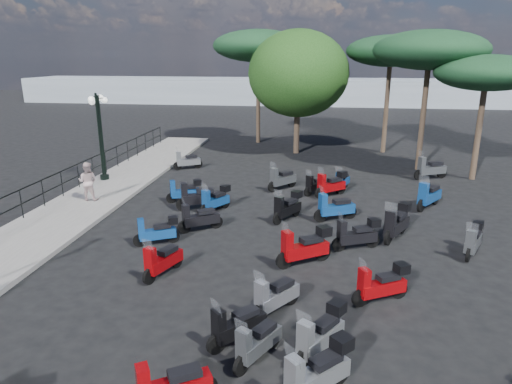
# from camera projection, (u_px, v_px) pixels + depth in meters

# --- Properties ---
(ground) EXTENTS (120.00, 120.00, 0.00)m
(ground) POSITION_uv_depth(u_px,v_px,m) (225.00, 241.00, 15.21)
(ground) COLOR black
(ground) RESTS_ON ground
(sidewalk) EXTENTS (3.00, 30.00, 0.15)m
(sidewalk) POSITION_uv_depth(u_px,v_px,m) (87.00, 203.00, 18.90)
(sidewalk) COLOR slate
(sidewalk) RESTS_ON ground
(railing) EXTENTS (0.04, 26.04, 1.10)m
(railing) POSITION_uv_depth(u_px,v_px,m) (52.00, 184.00, 18.65)
(railing) COLOR black
(railing) RESTS_ON sidewalk
(lamp_post_1) EXTENTS (0.33, 1.22, 4.12)m
(lamp_post_1) POSITION_uv_depth(u_px,v_px,m) (99.00, 131.00, 21.42)
(lamp_post_1) COLOR black
(lamp_post_1) RESTS_ON sidewalk
(lamp_post_2) EXTENTS (0.45, 1.17, 4.01)m
(lamp_post_2) POSITION_uv_depth(u_px,v_px,m) (101.00, 132.00, 21.49)
(lamp_post_2) COLOR black
(lamp_post_2) RESTS_ON sidewalk
(pedestrian_far) EXTENTS (0.83, 0.67, 1.61)m
(pedestrian_far) POSITION_uv_depth(u_px,v_px,m) (88.00, 181.00, 18.77)
(pedestrian_far) COLOR #BFA2A2
(pedestrian_far) RESTS_ON sidewalk
(scooter_1) EXTENTS (0.79, 1.56, 1.30)m
(scooter_1) POSITION_uv_depth(u_px,v_px,m) (162.00, 261.00, 12.70)
(scooter_1) COLOR black
(scooter_1) RESTS_ON ground
(scooter_2) EXTENTS (0.98, 1.41, 1.26)m
(scooter_2) POSITION_uv_depth(u_px,v_px,m) (216.00, 200.00, 17.94)
(scooter_2) COLOR black
(scooter_2) RESTS_ON ground
(scooter_3) EXTENTS (1.76, 0.91, 1.47)m
(scooter_3) POSITION_uv_depth(u_px,v_px,m) (198.00, 198.00, 18.12)
(scooter_3) COLOR black
(scooter_3) RESTS_ON ground
(scooter_4) EXTENTS (1.43, 0.95, 1.28)m
(scooter_4) POSITION_uv_depth(u_px,v_px,m) (187.00, 161.00, 24.55)
(scooter_4) COLOR black
(scooter_4) RESTS_ON ground
(scooter_6) EXTENTS (1.39, 0.85, 1.20)m
(scooter_6) POSITION_uv_depth(u_px,v_px,m) (157.00, 232.00, 14.79)
(scooter_6) COLOR black
(scooter_6) RESTS_ON ground
(scooter_7) EXTENTS (1.44, 1.00, 1.31)m
(scooter_7) POSITION_uv_depth(u_px,v_px,m) (199.00, 219.00, 15.95)
(scooter_7) COLOR black
(scooter_7) RESTS_ON ground
(scooter_8) EXTENTS (1.43, 0.84, 1.22)m
(scooter_8) POSITION_uv_depth(u_px,v_px,m) (185.00, 191.00, 19.11)
(scooter_8) COLOR black
(scooter_8) RESTS_ON ground
(scooter_9) EXTENTS (1.21, 1.40, 1.39)m
(scooter_9) POSITION_uv_depth(u_px,v_px,m) (282.00, 179.00, 20.84)
(scooter_9) COLOR black
(scooter_9) RESTS_ON ground
(scooter_10) EXTENTS (1.06, 1.46, 1.32)m
(scooter_10) POSITION_uv_depth(u_px,v_px,m) (320.00, 335.00, 9.27)
(scooter_10) COLOR black
(scooter_10) RESTS_ON ground
(scooter_11) EXTENTS (1.16, 1.21, 1.26)m
(scooter_11) POSITION_uv_depth(u_px,v_px,m) (237.00, 326.00, 9.69)
(scooter_11) COLOR black
(scooter_11) RESTS_ON ground
(scooter_12) EXTENTS (1.06, 1.38, 1.31)m
(scooter_12) POSITION_uv_depth(u_px,v_px,m) (275.00, 297.00, 10.82)
(scooter_12) COLOR black
(scooter_12) RESTS_ON ground
(scooter_13) EXTENTS (1.62, 0.95, 1.39)m
(scooter_13) POSITION_uv_depth(u_px,v_px,m) (335.00, 208.00, 16.95)
(scooter_13) COLOR black
(scooter_13) RESTS_ON ground
(scooter_14) EXTENTS (1.02, 1.50, 1.33)m
(scooter_14) POSITION_uv_depth(u_px,v_px,m) (288.00, 207.00, 16.98)
(scooter_14) COLOR black
(scooter_14) RESTS_ON ground
(scooter_15) EXTENTS (1.40, 1.27, 1.37)m
(scooter_15) POSITION_uv_depth(u_px,v_px,m) (331.00, 185.00, 19.87)
(scooter_15) COLOR black
(scooter_15) RESTS_ON ground
(scooter_16) EXTENTS (1.32, 1.31, 1.35)m
(scooter_16) POSITION_uv_depth(u_px,v_px,m) (317.00, 373.00, 8.14)
(scooter_16) COLOR black
(scooter_16) RESTS_ON ground
(scooter_17) EXTENTS (0.87, 1.37, 1.21)m
(scooter_17) POSITION_uv_depth(u_px,v_px,m) (257.00, 343.00, 9.14)
(scooter_17) COLOR black
(scooter_17) RESTS_ON ground
(scooter_18) EXTENTS (1.61, 1.17, 1.46)m
(scooter_18) POSITION_uv_depth(u_px,v_px,m) (305.00, 247.00, 13.36)
(scooter_18) COLOR black
(scooter_18) RESTS_ON ground
(scooter_19) EXTENTS (1.54, 0.85, 1.30)m
(scooter_19) POSITION_uv_depth(u_px,v_px,m) (357.00, 235.00, 14.43)
(scooter_19) COLOR black
(scooter_19) RESTS_ON ground
(scooter_20) EXTENTS (0.74, 1.45, 1.21)m
(scooter_20) POSITION_uv_depth(u_px,v_px,m) (342.00, 182.00, 20.73)
(scooter_20) COLOR black
(scooter_20) RESTS_ON ground
(scooter_21) EXTENTS (1.08, 1.16, 1.19)m
(scooter_21) POSITION_uv_depth(u_px,v_px,m) (316.00, 185.00, 20.15)
(scooter_21) COLOR black
(scooter_21) RESTS_ON ground
(scooter_23) EXTENTS (1.46, 0.94, 1.27)m
(scooter_23) POSITION_uv_depth(u_px,v_px,m) (381.00, 285.00, 11.33)
(scooter_23) COLOR black
(scooter_23) RESTS_ON ground
(scooter_24) EXTENTS (0.87, 1.43, 1.23)m
(scooter_24) POSITION_uv_depth(u_px,v_px,m) (473.00, 241.00, 14.03)
(scooter_24) COLOR black
(scooter_24) RESTS_ON ground
(scooter_25) EXTENTS (1.08, 1.67, 1.46)m
(scooter_25) POSITION_uv_depth(u_px,v_px,m) (397.00, 223.00, 15.26)
(scooter_25) COLOR black
(scooter_25) RESTS_ON ground
(scooter_26) EXTENTS (1.20, 1.60, 1.50)m
(scooter_26) POSITION_uv_depth(u_px,v_px,m) (429.00, 196.00, 18.28)
(scooter_26) COLOR black
(scooter_26) RESTS_ON ground
(scooter_27) EXTENTS (1.73, 0.97, 1.48)m
(scooter_27) POSITION_uv_depth(u_px,v_px,m) (430.00, 169.00, 22.58)
(scooter_27) COLOR black
(scooter_27) RESTS_ON ground
(broadleaf_tree) EXTENTS (6.08, 6.08, 7.43)m
(broadleaf_tree) POSITION_uv_depth(u_px,v_px,m) (298.00, 74.00, 27.37)
(broadleaf_tree) COLOR #38281E
(broadleaf_tree) RESTS_ON ground
(pine_0) EXTENTS (5.34, 5.34, 7.09)m
(pine_0) POSITION_uv_depth(u_px,v_px,m) (391.00, 51.00, 27.25)
(pine_0) COLOR #38281E
(pine_0) RESTS_ON ground
(pine_1) EXTENTS (5.69, 5.69, 7.17)m
(pine_1) POSITION_uv_depth(u_px,v_px,m) (430.00, 50.00, 22.90)
(pine_1) COLOR #38281E
(pine_1) RESTS_ON ground
(pine_2) EXTENTS (6.06, 6.06, 7.57)m
(pine_2) POSITION_uv_depth(u_px,v_px,m) (258.00, 46.00, 30.33)
(pine_2) COLOR #38281E
(pine_2) RESTS_ON ground
(pine_3) EXTENTS (4.79, 4.79, 5.98)m
(pine_3) POSITION_uv_depth(u_px,v_px,m) (487.00, 73.00, 21.26)
(pine_3) COLOR #38281E
(pine_3) RESTS_ON ground
(distant_hills) EXTENTS (70.00, 8.00, 3.00)m
(distant_hills) POSITION_uv_depth(u_px,v_px,m) (298.00, 91.00, 57.41)
(distant_hills) COLOR gray
(distant_hills) RESTS_ON ground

